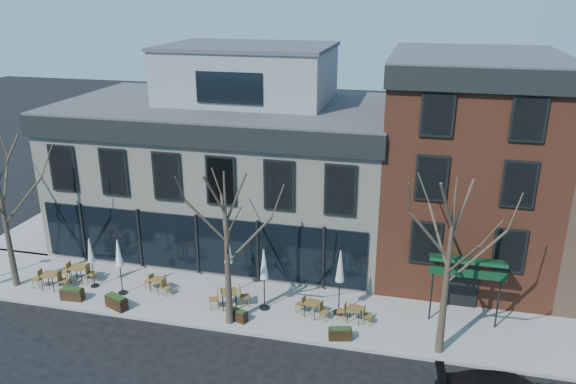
# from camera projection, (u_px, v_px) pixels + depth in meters

# --- Properties ---
(ground) EXTENTS (120.00, 120.00, 0.00)m
(ground) POSITION_uv_depth(u_px,v_px,m) (200.00, 277.00, 29.19)
(ground) COLOR black
(ground) RESTS_ON ground
(sidewalk_front) EXTENTS (33.50, 4.70, 0.15)m
(sidewalk_front) POSITION_uv_depth(u_px,v_px,m) (247.00, 304.00, 26.48)
(sidewalk_front) COLOR gray
(sidewalk_front) RESTS_ON ground
(sidewalk_side) EXTENTS (4.50, 12.00, 0.15)m
(sidewalk_side) POSITION_uv_depth(u_px,v_px,m) (75.00, 214.00, 37.13)
(sidewalk_side) COLOR gray
(sidewalk_side) RESTS_ON ground
(corner_building) EXTENTS (18.39, 10.39, 11.10)m
(corner_building) POSITION_uv_depth(u_px,v_px,m) (230.00, 162.00, 32.20)
(corner_building) COLOR beige
(corner_building) RESTS_ON ground
(red_brick_building) EXTENTS (8.20, 11.78, 11.18)m
(red_brick_building) POSITION_uv_depth(u_px,v_px,m) (466.00, 163.00, 28.96)
(red_brick_building) COLOR brown
(red_brick_building) RESTS_ON ground
(tree_corner) EXTENTS (3.93, 3.98, 7.92)m
(tree_corner) POSITION_uv_depth(u_px,v_px,m) (3.00, 209.00, 26.69)
(tree_corner) COLOR #382B21
(tree_corner) RESTS_ON sidewalk_front
(tree_mid) EXTENTS (3.50, 3.55, 7.04)m
(tree_mid) POSITION_uv_depth(u_px,v_px,m) (227.00, 248.00, 23.67)
(tree_mid) COLOR #382B21
(tree_mid) RESTS_ON sidewalk_front
(tree_right) EXTENTS (3.72, 3.77, 7.48)m
(tree_right) POSITION_uv_depth(u_px,v_px,m) (448.00, 266.00, 21.60)
(tree_right) COLOR #382B21
(tree_right) RESTS_ON sidewalk_front
(cafe_set_0) EXTENTS (1.89, 0.82, 0.98)m
(cafe_set_0) POSITION_uv_depth(u_px,v_px,m) (50.00, 279.00, 27.57)
(cafe_set_0) COLOR brown
(cafe_set_0) RESTS_ON sidewalk_front
(cafe_set_1) EXTENTS (1.93, 0.81, 1.00)m
(cafe_set_1) POSITION_uv_depth(u_px,v_px,m) (79.00, 272.00, 28.25)
(cafe_set_1) COLOR brown
(cafe_set_1) RESTS_ON sidewalk_front
(cafe_set_2) EXTENTS (1.62, 0.91, 0.83)m
(cafe_set_2) POSITION_uv_depth(u_px,v_px,m) (158.00, 284.00, 27.28)
(cafe_set_2) COLOR brown
(cafe_set_2) RESTS_ON sidewalk_front
(cafe_set_3) EXTENTS (1.92, 1.19, 1.00)m
(cafe_set_3) POSITION_uv_depth(u_px,v_px,m) (229.00, 297.00, 25.93)
(cafe_set_3) COLOR brown
(cafe_set_3) RESTS_ON sidewalk_front
(cafe_set_4) EXTENTS (1.68, 0.86, 0.86)m
(cafe_set_4) POSITION_uv_depth(u_px,v_px,m) (312.00, 307.00, 25.24)
(cafe_set_4) COLOR brown
(cafe_set_4) RESTS_ON sidewalk_front
(cafe_set_5) EXTENTS (1.62, 0.71, 0.84)m
(cafe_set_5) POSITION_uv_depth(u_px,v_px,m) (354.00, 313.00, 24.82)
(cafe_set_5) COLOR brown
(cafe_set_5) RESTS_ON sidewalk_front
(umbrella_0) EXTENTS (0.42, 0.42, 2.60)m
(umbrella_0) POSITION_uv_depth(u_px,v_px,m) (91.00, 253.00, 27.31)
(umbrella_0) COLOR black
(umbrella_0) RESTS_ON sidewalk_front
(umbrella_1) EXTENTS (0.46, 0.46, 2.85)m
(umbrella_1) POSITION_uv_depth(u_px,v_px,m) (119.00, 256.00, 26.61)
(umbrella_1) COLOR black
(umbrella_1) RESTS_ON sidewalk_front
(umbrella_2) EXTENTS (0.50, 0.50, 3.14)m
(umbrella_2) POSITION_uv_depth(u_px,v_px,m) (228.00, 252.00, 26.58)
(umbrella_2) COLOR black
(umbrella_2) RESTS_ON sidewalk_front
(umbrella_3) EXTENTS (0.48, 0.48, 3.02)m
(umbrella_3) POSITION_uv_depth(u_px,v_px,m) (264.00, 267.00, 25.27)
(umbrella_3) COLOR black
(umbrella_3) RESTS_ON sidewalk_front
(umbrella_4) EXTENTS (0.51, 0.51, 3.16)m
(umbrella_4) POSITION_uv_depth(u_px,v_px,m) (340.00, 270.00, 24.85)
(umbrella_4) COLOR black
(umbrella_4) RESTS_ON sidewalk_front
(planter_0) EXTENTS (1.11, 0.52, 0.60)m
(planter_0) POSITION_uv_depth(u_px,v_px,m) (72.00, 294.00, 26.65)
(planter_0) COLOR #322010
(planter_0) RESTS_ON sidewalk_front
(planter_1) EXTENTS (1.22, 0.85, 0.63)m
(planter_1) POSITION_uv_depth(u_px,v_px,m) (116.00, 302.00, 25.92)
(planter_1) COLOR black
(planter_1) RESTS_ON sidewalk_front
(planter_2) EXTENTS (1.01, 0.66, 0.53)m
(planter_2) POSITION_uv_depth(u_px,v_px,m) (237.00, 315.00, 25.00)
(planter_2) COLOR black
(planter_2) RESTS_ON sidewalk_front
(planter_3) EXTENTS (1.04, 0.61, 0.54)m
(planter_3) POSITION_uv_depth(u_px,v_px,m) (340.00, 334.00, 23.62)
(planter_3) COLOR black
(planter_3) RESTS_ON sidewalk_front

